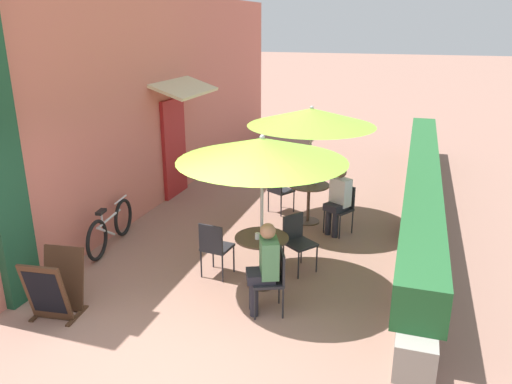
{
  "coord_description": "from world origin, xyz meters",
  "views": [
    {
      "loc": [
        2.5,
        -4.17,
        3.62
      ],
      "look_at": [
        0.15,
        3.14,
        1.0
      ],
      "focal_mm": 35.0,
      "sensor_mm": 36.0,
      "label": 1
    }
  ],
  "objects_px": {
    "cafe_chair_near_back": "(215,245)",
    "menu_board": "(55,286)",
    "patio_table_near": "(262,250)",
    "patio_umbrella_near": "(262,150)",
    "patio_umbrella_mid": "(311,117)",
    "cafe_chair_mid_left": "(279,188)",
    "seated_patron_near_left": "(265,265)",
    "patio_table_mid": "(309,195)",
    "coffee_cup_near": "(257,236)",
    "coffee_cup_mid": "(315,181)",
    "cafe_chair_near_left": "(273,276)",
    "bicycle_leaning": "(111,227)",
    "cafe_chair_near_right": "(297,238)",
    "seated_patron_mid_right": "(338,198)",
    "cafe_chair_mid_right": "(342,205)"
  },
  "relations": [
    {
      "from": "seated_patron_near_left",
      "to": "cafe_chair_mid_right",
      "type": "relative_size",
      "value": 1.44
    },
    {
      "from": "patio_umbrella_near",
      "to": "coffee_cup_near",
      "type": "relative_size",
      "value": 25.66
    },
    {
      "from": "seated_patron_near_left",
      "to": "coffee_cup_near",
      "type": "bearing_deg",
      "value": 2.74
    },
    {
      "from": "patio_umbrella_mid",
      "to": "seated_patron_near_left",
      "type": "bearing_deg",
      "value": -87.85
    },
    {
      "from": "cafe_chair_near_left",
      "to": "cafe_chair_mid_left",
      "type": "distance_m",
      "value": 3.6
    },
    {
      "from": "cafe_chair_near_left",
      "to": "patio_table_mid",
      "type": "xyz_separation_m",
      "value": [
        -0.22,
        3.2,
        0.02
      ]
    },
    {
      "from": "patio_table_mid",
      "to": "bicycle_leaning",
      "type": "bearing_deg",
      "value": -144.3
    },
    {
      "from": "cafe_chair_mid_left",
      "to": "cafe_chair_near_back",
      "type": "bearing_deg",
      "value": -64.14
    },
    {
      "from": "patio_table_near",
      "to": "cafe_chair_mid_right",
      "type": "relative_size",
      "value": 0.88
    },
    {
      "from": "bicycle_leaning",
      "to": "cafe_chair_near_left",
      "type": "bearing_deg",
      "value": -27.36
    },
    {
      "from": "menu_board",
      "to": "patio_umbrella_mid",
      "type": "bearing_deg",
      "value": 52.99
    },
    {
      "from": "patio_table_near",
      "to": "cafe_chair_mid_left",
      "type": "relative_size",
      "value": 0.88
    },
    {
      "from": "patio_umbrella_mid",
      "to": "cafe_chair_near_back",
      "type": "bearing_deg",
      "value": -108.53
    },
    {
      "from": "patio_table_near",
      "to": "cafe_chair_near_left",
      "type": "relative_size",
      "value": 0.88
    },
    {
      "from": "seated_patron_near_left",
      "to": "cafe_chair_mid_right",
      "type": "height_order",
      "value": "seated_patron_near_left"
    },
    {
      "from": "coffee_cup_near",
      "to": "cafe_chair_mid_left",
      "type": "height_order",
      "value": "cafe_chair_mid_left"
    },
    {
      "from": "seated_patron_mid_right",
      "to": "coffee_cup_mid",
      "type": "bearing_deg",
      "value": -13.48
    },
    {
      "from": "patio_umbrella_near",
      "to": "cafe_chair_near_right",
      "type": "xyz_separation_m",
      "value": [
        0.37,
        0.62,
        -1.5
      ]
    },
    {
      "from": "cafe_chair_mid_right",
      "to": "cafe_chair_near_right",
      "type": "bearing_deg",
      "value": 105.3
    },
    {
      "from": "cafe_chair_near_left",
      "to": "seated_patron_mid_right",
      "type": "height_order",
      "value": "seated_patron_mid_right"
    },
    {
      "from": "seated_patron_mid_right",
      "to": "menu_board",
      "type": "xyz_separation_m",
      "value": [
        -3.02,
        -3.75,
        -0.27
      ]
    },
    {
      "from": "seated_patron_near_left",
      "to": "cafe_chair_mid_right",
      "type": "xyz_separation_m",
      "value": [
        0.54,
        2.95,
        -0.17
      ]
    },
    {
      "from": "seated_patron_near_left",
      "to": "patio_table_mid",
      "type": "height_order",
      "value": "seated_patron_near_left"
    },
    {
      "from": "patio_umbrella_near",
      "to": "patio_umbrella_mid",
      "type": "bearing_deg",
      "value": 87.09
    },
    {
      "from": "cafe_chair_mid_left",
      "to": "menu_board",
      "type": "relative_size",
      "value": 1.03
    },
    {
      "from": "patio_table_near",
      "to": "cafe_chair_mid_left",
      "type": "distance_m",
      "value": 2.91
    },
    {
      "from": "cafe_chair_near_back",
      "to": "menu_board",
      "type": "relative_size",
      "value": 1.03
    },
    {
      "from": "patio_table_near",
      "to": "cafe_chair_near_back",
      "type": "xyz_separation_m",
      "value": [
        -0.73,
        0.01,
        -0.02
      ]
    },
    {
      "from": "cafe_chair_near_left",
      "to": "menu_board",
      "type": "distance_m",
      "value": 2.8
    },
    {
      "from": "coffee_cup_near",
      "to": "coffee_cup_mid",
      "type": "relative_size",
      "value": 1.0
    },
    {
      "from": "cafe_chair_mid_left",
      "to": "seated_patron_near_left",
      "type": "bearing_deg",
      "value": -47.75
    },
    {
      "from": "patio_umbrella_mid",
      "to": "bicycle_leaning",
      "type": "relative_size",
      "value": 1.39
    },
    {
      "from": "cafe_chair_near_left",
      "to": "coffee_cup_near",
      "type": "bearing_deg",
      "value": 12.3
    },
    {
      "from": "patio_table_mid",
      "to": "seated_patron_mid_right",
      "type": "bearing_deg",
      "value": -32.51
    },
    {
      "from": "bicycle_leaning",
      "to": "menu_board",
      "type": "height_order",
      "value": "menu_board"
    },
    {
      "from": "cafe_chair_near_back",
      "to": "seated_patron_mid_right",
      "type": "distance_m",
      "value": 2.62
    },
    {
      "from": "patio_umbrella_near",
      "to": "seated_patron_mid_right",
      "type": "height_order",
      "value": "patio_umbrella_near"
    },
    {
      "from": "cafe_chair_near_right",
      "to": "cafe_chair_near_back",
      "type": "relative_size",
      "value": 1.0
    },
    {
      "from": "cafe_chair_near_right",
      "to": "bicycle_leaning",
      "type": "height_order",
      "value": "cafe_chair_near_right"
    },
    {
      "from": "patio_umbrella_near",
      "to": "cafe_chair_near_right",
      "type": "distance_m",
      "value": 1.67
    },
    {
      "from": "cafe_chair_mid_left",
      "to": "patio_table_mid",
      "type": "bearing_deg",
      "value": 6.04
    },
    {
      "from": "menu_board",
      "to": "cafe_chair_near_left",
      "type": "bearing_deg",
      "value": 12.79
    },
    {
      "from": "coffee_cup_mid",
      "to": "bicycle_leaning",
      "type": "relative_size",
      "value": 0.05
    },
    {
      "from": "seated_patron_near_left",
      "to": "patio_umbrella_mid",
      "type": "relative_size",
      "value": 0.54
    },
    {
      "from": "coffee_cup_near",
      "to": "coffee_cup_mid",
      "type": "xyz_separation_m",
      "value": [
        0.26,
        2.75,
        0.0
      ]
    },
    {
      "from": "cafe_chair_near_left",
      "to": "menu_board",
      "type": "relative_size",
      "value": 1.03
    },
    {
      "from": "menu_board",
      "to": "cafe_chair_near_back",
      "type": "bearing_deg",
      "value": 38.68
    },
    {
      "from": "cafe_chair_near_right",
      "to": "seated_patron_near_left",
      "type": "bearing_deg",
      "value": 31.56
    },
    {
      "from": "patio_umbrella_near",
      "to": "menu_board",
      "type": "bearing_deg",
      "value": -145.48
    },
    {
      "from": "bicycle_leaning",
      "to": "cafe_chair_near_back",
      "type": "bearing_deg",
      "value": -20.46
    }
  ]
}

